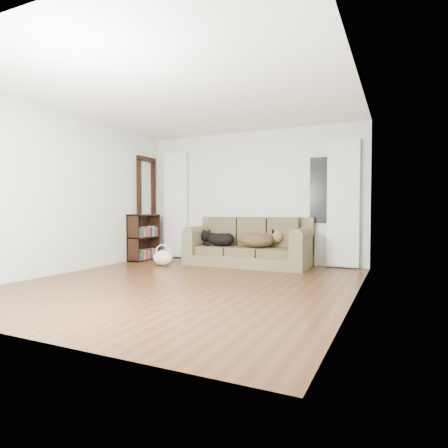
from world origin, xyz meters
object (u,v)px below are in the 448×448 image
at_px(dog_black_lab, 219,239).
at_px(bookshelf, 144,236).
at_px(sofa, 247,241).
at_px(dog_shepherd, 259,240).
at_px(tote_bag, 163,257).

height_order(dog_black_lab, bookshelf, bookshelf).
xyz_separation_m(sofa, dog_black_lab, (-0.58, -0.02, 0.03)).
distance_m(sofa, dog_shepherd, 0.25).
bearing_deg(bookshelf, dog_shepherd, 10.17).
height_order(sofa, dog_black_lab, sofa).
height_order(dog_black_lab, dog_shepherd, dog_shepherd).
height_order(sofa, dog_shepherd, sofa).
height_order(dog_black_lab, tote_bag, dog_black_lab).
distance_m(dog_black_lab, bookshelf, 1.67).
bearing_deg(tote_bag, dog_shepherd, 20.83).
height_order(sofa, tote_bag, sofa).
relative_size(sofa, bookshelf, 2.41).
distance_m(tote_bag, bookshelf, 1.00).
bearing_deg(dog_black_lab, dog_shepherd, 20.07).
relative_size(tote_bag, bookshelf, 0.41).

